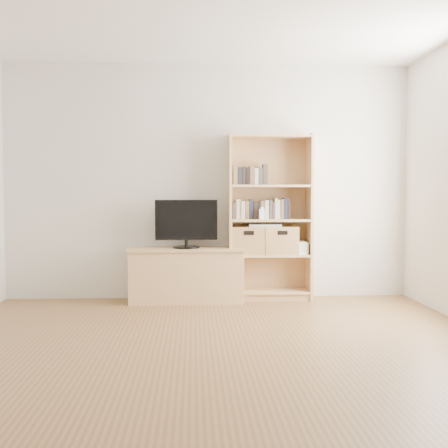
{
  "coord_description": "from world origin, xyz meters",
  "views": [
    {
      "loc": [
        -0.17,
        -3.78,
        1.17
      ],
      "look_at": [
        0.14,
        1.9,
        0.86
      ],
      "focal_mm": 45.0,
      "sensor_mm": 36.0,
      "label": 1
    }
  ],
  "objects": [
    {
      "name": "baby_monitor",
      "position": [
        0.57,
        2.24,
        0.95
      ],
      "size": [
        0.06,
        0.04,
        0.11
      ],
      "primitive_type": "cube",
      "rotation": [
        0.0,
        0.0,
        0.1
      ],
      "color": "white",
      "rests_on": "bookshelf"
    },
    {
      "name": "laptop",
      "position": [
        0.62,
        2.32,
        0.82
      ],
      "size": [
        0.37,
        0.28,
        0.03
      ],
      "primitive_type": "cube",
      "rotation": [
        0.0,
        0.0,
        -0.1
      ],
      "color": "silver",
      "rests_on": "basket_left"
    },
    {
      "name": "basket_right",
      "position": [
        0.78,
        2.33,
        0.66
      ],
      "size": [
        0.38,
        0.32,
        0.3
      ],
      "primitive_type": "cube",
      "rotation": [
        0.0,
        0.0,
        0.04
      ],
      "color": "#A07748",
      "rests_on": "bookshelf"
    },
    {
      "name": "back_wall",
      "position": [
        0.0,
        2.5,
        1.3
      ],
      "size": [
        4.5,
        0.02,
        2.6
      ],
      "primitive_type": "cube",
      "color": "beige",
      "rests_on": "floor"
    },
    {
      "name": "basket_left",
      "position": [
        0.43,
        2.33,
        0.66
      ],
      "size": [
        0.37,
        0.31,
        0.3
      ],
      "primitive_type": "cube",
      "rotation": [
        0.0,
        0.0,
        -0.02
      ],
      "color": "#A07748",
      "rests_on": "bookshelf"
    },
    {
      "name": "floor",
      "position": [
        0.0,
        0.0,
        0.0
      ],
      "size": [
        4.5,
        5.0,
        0.01
      ],
      "primitive_type": "cube",
      "color": "brown",
      "rests_on": "ground"
    },
    {
      "name": "magazine_stack",
      "position": [
        0.98,
        2.33,
        0.56
      ],
      "size": [
        0.19,
        0.26,
        0.11
      ],
      "primitive_type": "cube",
      "rotation": [
        0.0,
        0.0,
        0.06
      ],
      "color": "beige",
      "rests_on": "bookshelf"
    },
    {
      "name": "books_row_upper",
      "position": [
        0.47,
        2.36,
        1.37
      ],
      "size": [
        0.4,
        0.15,
        0.21
      ],
      "primitive_type": "cube",
      "rotation": [
        0.0,
        0.0,
        -0.02
      ],
      "color": "#3F3834",
      "rests_on": "bookshelf"
    },
    {
      "name": "bookshelf",
      "position": [
        0.67,
        2.34,
        0.91
      ],
      "size": [
        0.91,
        0.33,
        1.82
      ],
      "primitive_type": "cube",
      "rotation": [
        0.0,
        0.0,
        -0.0
      ],
      "color": "tan",
      "rests_on": "floor"
    },
    {
      "name": "front_wall",
      "position": [
        0.0,
        -2.5,
        1.3
      ],
      "size": [
        4.5,
        0.02,
        2.6
      ],
      "primitive_type": "cube",
      "color": "beige",
      "rests_on": "floor"
    },
    {
      "name": "tv_stand",
      "position": [
        -0.25,
        2.27,
        0.28
      ],
      "size": [
        1.22,
        0.47,
        0.56
      ],
      "primitive_type": "cube",
      "rotation": [
        0.0,
        0.0,
        0.01
      ],
      "color": "tan",
      "rests_on": "floor"
    },
    {
      "name": "television",
      "position": [
        -0.25,
        2.27,
        0.84
      ],
      "size": [
        0.67,
        0.09,
        0.53
      ],
      "primitive_type": "cube",
      "rotation": [
        0.0,
        0.0,
        0.05
      ],
      "color": "black",
      "rests_on": "tv_stand"
    },
    {
      "name": "books_row_mid",
      "position": [
        0.67,
        2.36,
        0.99
      ],
      "size": [
        0.76,
        0.15,
        0.2
      ],
      "primitive_type": "cube",
      "rotation": [
        0.0,
        0.0,
        0.01
      ],
      "color": "#3F3834",
      "rests_on": "bookshelf"
    }
  ]
}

